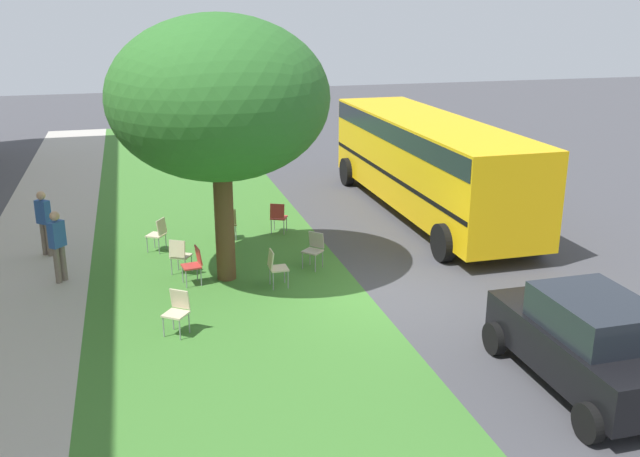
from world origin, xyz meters
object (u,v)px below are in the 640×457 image
at_px(chair_6, 228,222).
at_px(pedestrian_1, 44,221).
at_px(chair_4, 158,232).
at_px(school_bus, 427,157).
at_px(parked_car, 587,341).
at_px(chair_2, 180,254).
at_px(chair_5, 276,265).
at_px(street_tree, 219,99).
at_px(chair_1, 278,216).
at_px(pedestrian_0, 58,244).
at_px(chair_0, 177,309).
at_px(chair_3, 194,263).
at_px(chair_7, 314,247).

bearing_deg(chair_6, pedestrian_1, 89.83).
bearing_deg(chair_4, school_bus, -79.89).
distance_m(chair_6, parked_car, 10.29).
distance_m(chair_2, chair_5, 2.43).
xyz_separation_m(street_tree, chair_6, (2.76, -0.45, -3.65)).
bearing_deg(chair_6, chair_5, -171.15).
bearing_deg(chair_2, street_tree, -117.65).
distance_m(chair_1, pedestrian_0, 6.00).
bearing_deg(pedestrian_0, pedestrian_1, 13.67).
bearing_deg(school_bus, pedestrian_1, 95.22).
relative_size(chair_0, chair_6, 1.00).
relative_size(chair_1, pedestrian_1, 0.52).
distance_m(street_tree, chair_2, 3.83).
xyz_separation_m(chair_5, pedestrian_1, (3.59, 5.19, 0.41)).
height_order(chair_3, school_bus, school_bus).
height_order(chair_5, chair_7, same).
bearing_deg(chair_1, chair_3, 140.20).
xyz_separation_m(chair_0, parked_car, (-3.79, -6.38, 0.32)).
distance_m(chair_2, chair_6, 2.67).
relative_size(chair_0, chair_2, 1.00).
height_order(chair_1, chair_2, same).
bearing_deg(parked_car, chair_2, 41.28).
relative_size(chair_7, pedestrian_1, 0.52).
relative_size(parked_car, school_bus, 0.36).
relative_size(chair_3, pedestrian_1, 0.52).
height_order(chair_0, chair_1, same).
bearing_deg(chair_4, street_tree, -148.60).
height_order(chair_2, chair_3, same).
distance_m(chair_5, chair_7, 1.50).
height_order(parked_car, school_bus, school_bus).
bearing_deg(chair_0, parked_car, -120.71).
height_order(chair_7, school_bus, school_bus).
xyz_separation_m(chair_3, pedestrian_1, (2.93, 3.44, 0.41)).
height_order(chair_4, parked_car, parked_car).
xyz_separation_m(parked_car, pedestrian_1, (9.19, 9.26, 0.09)).
bearing_deg(chair_3, chair_7, -84.17).
bearing_deg(chair_1, chair_7, -174.23).
relative_size(chair_2, chair_6, 1.00).
bearing_deg(school_bus, parked_car, 171.37).
bearing_deg(school_bus, pedestrian_0, 105.97).
height_order(chair_7, pedestrian_1, pedestrian_1).
height_order(street_tree, chair_5, street_tree).
height_order(school_bus, pedestrian_1, school_bus).
height_order(chair_4, chair_7, same).
xyz_separation_m(chair_6, chair_7, (-2.62, -1.71, 0.00)).
xyz_separation_m(chair_6, school_bus, (1.00, -6.18, 1.24)).
bearing_deg(street_tree, parked_car, -141.62).
bearing_deg(chair_7, pedestrian_1, 67.48).
distance_m(chair_6, school_bus, 6.38).
relative_size(parked_car, pedestrian_0, 2.19).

